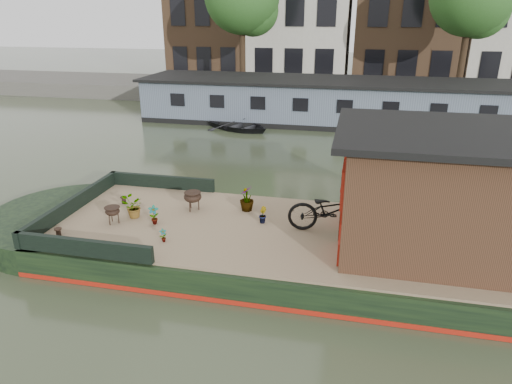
% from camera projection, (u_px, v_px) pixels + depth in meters
% --- Properties ---
extents(ground, '(120.00, 120.00, 0.00)m').
position_uv_depth(ground, '(319.00, 261.00, 10.05)').
color(ground, '#333D27').
rests_on(ground, ground).
extents(houseboat_hull, '(14.01, 4.02, 0.60)m').
position_uv_depth(houseboat_hull, '(260.00, 244.00, 10.22)').
color(houseboat_hull, black).
rests_on(houseboat_hull, ground).
extents(houseboat_deck, '(11.80, 3.80, 0.05)m').
position_uv_depth(houseboat_deck, '(320.00, 236.00, 9.82)').
color(houseboat_deck, '#826C50').
rests_on(houseboat_deck, houseboat_hull).
extents(bow_bulwark, '(3.00, 4.00, 0.35)m').
position_uv_depth(bow_bulwark, '(106.00, 207.00, 10.78)').
color(bow_bulwark, black).
rests_on(bow_bulwark, houseboat_deck).
extents(cabin, '(4.00, 3.50, 2.42)m').
position_uv_depth(cabin, '(436.00, 189.00, 8.92)').
color(cabin, '#301E12').
rests_on(cabin, houseboat_deck).
extents(bicycle, '(1.95, 0.83, 1.00)m').
position_uv_depth(bicycle, '(332.00, 210.00, 9.80)').
color(bicycle, black).
rests_on(bicycle, houseboat_deck).
extents(potted_plant_a, '(0.27, 0.23, 0.45)m').
position_uv_depth(potted_plant_a, '(154.00, 215.00, 10.23)').
color(potted_plant_a, '#97382B').
rests_on(potted_plant_a, houseboat_deck).
extents(potted_plant_b, '(0.23, 0.25, 0.38)m').
position_uv_depth(potted_plant_b, '(262.00, 215.00, 10.33)').
color(potted_plant_b, maroon).
rests_on(potted_plant_b, houseboat_deck).
extents(potted_plant_c, '(0.62, 0.62, 0.52)m').
position_uv_depth(potted_plant_c, '(133.00, 207.00, 10.55)').
color(potted_plant_c, '#A0342E').
rests_on(potted_plant_c, houseboat_deck).
extents(potted_plant_d, '(0.35, 0.35, 0.62)m').
position_uv_depth(potted_plant_d, '(247.00, 198.00, 10.92)').
color(potted_plant_d, maroon).
rests_on(potted_plant_d, houseboat_deck).
extents(potted_plant_e, '(0.18, 0.18, 0.29)m').
position_uv_depth(potted_plant_e, '(163.00, 235.00, 9.46)').
color(potted_plant_e, brown).
rests_on(potted_plant_e, houseboat_deck).
extents(brazier_front, '(0.48, 0.48, 0.40)m').
position_uv_depth(brazier_front, '(113.00, 215.00, 10.28)').
color(brazier_front, black).
rests_on(brazier_front, houseboat_deck).
extents(brazier_rear, '(0.50, 0.50, 0.46)m').
position_uv_depth(brazier_rear, '(193.00, 201.00, 10.98)').
color(brazier_rear, black).
rests_on(brazier_rear, houseboat_deck).
extents(bollard_port, '(0.16, 0.16, 0.18)m').
position_uv_depth(bollard_port, '(124.00, 200.00, 11.40)').
color(bollard_port, black).
rests_on(bollard_port, houseboat_deck).
extents(bollard_stbd, '(0.15, 0.15, 0.18)m').
position_uv_depth(bollard_stbd, '(58.00, 232.00, 9.74)').
color(bollard_stbd, black).
rests_on(bollard_stbd, houseboat_deck).
extents(dinghy, '(3.74, 3.30, 0.64)m').
position_uv_depth(dinghy, '(239.00, 123.00, 21.36)').
color(dinghy, black).
rests_on(dinghy, ground).
extents(far_houseboat, '(20.40, 4.40, 2.11)m').
position_uv_depth(far_houseboat, '(346.00, 104.00, 22.42)').
color(far_houseboat, slate).
rests_on(far_houseboat, ground).
extents(quay, '(60.00, 6.00, 0.90)m').
position_uv_depth(quay, '(349.00, 93.00, 28.52)').
color(quay, '#47443F').
rests_on(quay, ground).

